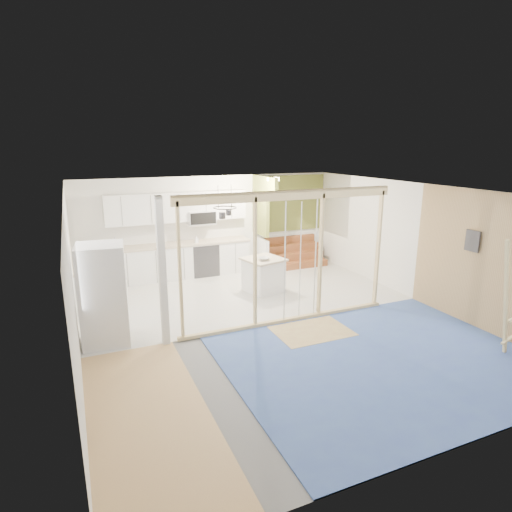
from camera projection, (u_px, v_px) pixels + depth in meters
name	position (u px, v px, depth m)	size (l,w,h in m)	color
room	(275.00, 260.00, 7.99)	(7.01, 8.01, 2.61)	slate
floor_overlays	(276.00, 322.00, 8.40)	(7.00, 8.00, 0.03)	beige
stud_frame	(261.00, 246.00, 7.81)	(4.66, 0.14, 2.60)	#D4B982
base_cabinets	(156.00, 267.00, 10.57)	(4.45, 2.24, 0.93)	white
upper_cabinets	(180.00, 208.00, 10.92)	(3.60, 0.41, 0.85)	white
green_partition	(283.00, 234.00, 12.12)	(2.25, 1.51, 2.60)	olive
pot_rack	(225.00, 210.00, 9.38)	(0.52, 0.52, 0.72)	black
sheathing_panel	(501.00, 267.00, 7.56)	(0.02, 4.00, 2.60)	tan
electrical_panel	(473.00, 241.00, 7.98)	(0.04, 0.30, 0.40)	#39383D
ceiling_light	(273.00, 179.00, 10.88)	(0.32, 0.32, 0.08)	#FFEABF
fridge	(104.00, 295.00, 7.33)	(0.85, 0.83, 1.79)	silver
island	(263.00, 275.00, 10.07)	(1.01, 1.01, 0.82)	white
bowl	(264.00, 259.00, 9.82)	(0.25, 0.25, 0.06)	beige
soap_bottle_a	(115.00, 243.00, 10.39)	(0.11, 0.11, 0.29)	#B2B4C6
soap_bottle_b	(196.00, 239.00, 11.06)	(0.08, 0.08, 0.18)	white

